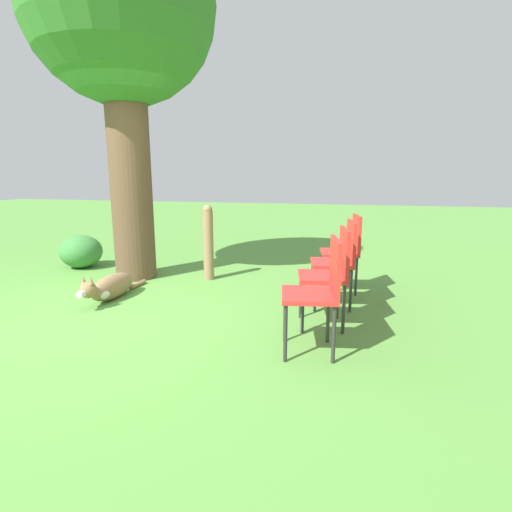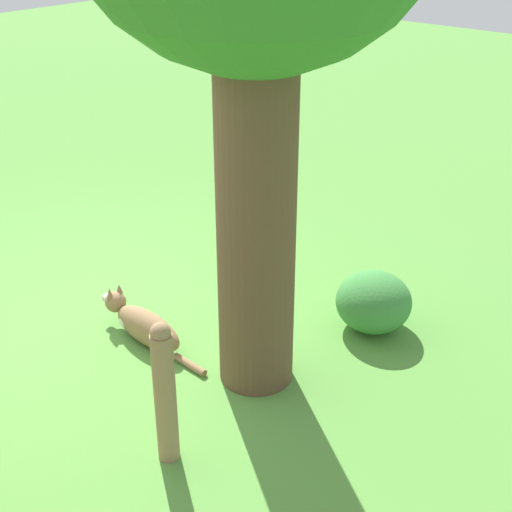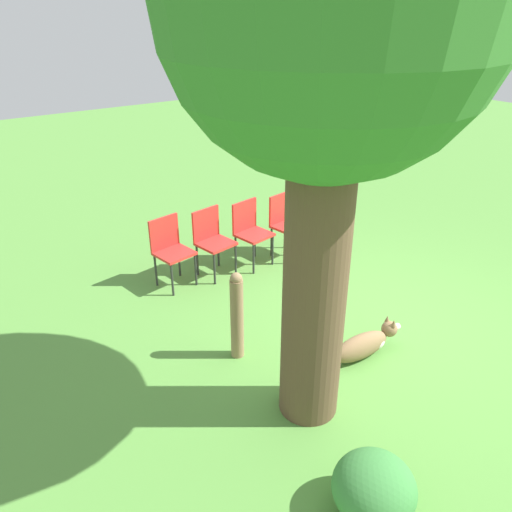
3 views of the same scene
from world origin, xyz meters
name	(u,v)px [view 3 (image 3 of 3)]	position (x,y,z in m)	size (l,w,h in m)	color
ground_plane	(388,331)	(0.00, 0.00, 0.00)	(30.00, 30.00, 0.00)	#56933D
oak_tree	(331,21)	(-0.37, 1.53, 3.26)	(2.33, 2.33, 4.54)	brown
dog	(365,344)	(-0.15, 0.55, 0.14)	(0.27, 1.19, 0.36)	olive
fence_post	(237,315)	(0.64, 1.65, 0.51)	(0.14, 0.14, 1.00)	#937551
red_chair_0	(286,220)	(2.25, -0.25, 0.54)	(0.49, 0.50, 0.92)	red
red_chair_1	(250,228)	(2.30, 0.34, 0.54)	(0.49, 0.50, 0.92)	red
red_chair_2	(212,237)	(2.36, 0.93, 0.54)	(0.49, 0.50, 0.92)	red
red_chair_3	(170,247)	(2.42, 1.52, 0.54)	(0.49, 0.50, 0.92)	red
low_shrub	(374,488)	(-1.46, 1.85, 0.24)	(0.61, 0.61, 0.49)	#3D843D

